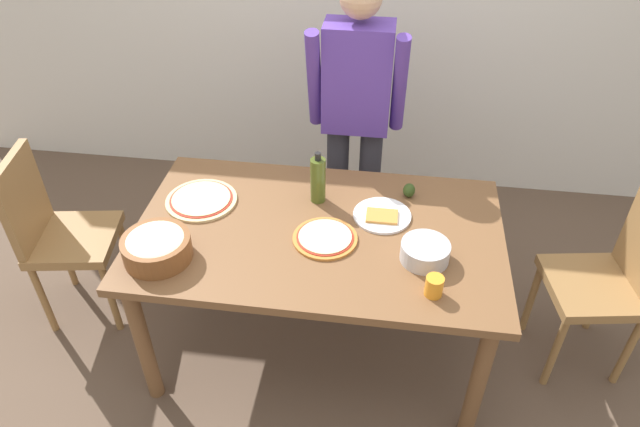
{
  "coord_description": "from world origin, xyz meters",
  "views": [
    {
      "loc": [
        0.27,
        -1.92,
        2.38
      ],
      "look_at": [
        0.0,
        0.05,
        0.81
      ],
      "focal_mm": 32.54,
      "sensor_mm": 36.0,
      "label": 1
    }
  ],
  "objects_px": {
    "olive_oil_bottle": "(318,180)",
    "mixing_bowl_steel": "(425,252)",
    "person_cook": "(356,112)",
    "chair_wooden_left": "(57,230)",
    "plate_with_slice": "(382,215)",
    "popcorn_bowl": "(156,246)",
    "cup_orange": "(434,286)",
    "avocado": "(409,190)",
    "pizza_raw_on_board": "(201,200)",
    "chair_wooden_right": "(612,276)",
    "pizza_cooked_on_tray": "(325,238)",
    "dining_table": "(318,245)"
  },
  "relations": [
    {
      "from": "dining_table",
      "to": "pizza_raw_on_board",
      "type": "bearing_deg",
      "value": 167.28
    },
    {
      "from": "chair_wooden_right",
      "to": "mixing_bowl_steel",
      "type": "xyz_separation_m",
      "value": [
        -0.87,
        -0.25,
        0.26
      ]
    },
    {
      "from": "popcorn_bowl",
      "to": "avocado",
      "type": "height_order",
      "value": "popcorn_bowl"
    },
    {
      "from": "pizza_cooked_on_tray",
      "to": "pizza_raw_on_board",
      "type": "bearing_deg",
      "value": 162.61
    },
    {
      "from": "pizza_cooked_on_tray",
      "to": "plate_with_slice",
      "type": "height_order",
      "value": "plate_with_slice"
    },
    {
      "from": "cup_orange",
      "to": "avocado",
      "type": "relative_size",
      "value": 1.21
    },
    {
      "from": "avocado",
      "to": "pizza_cooked_on_tray",
      "type": "bearing_deg",
      "value": -133.87
    },
    {
      "from": "person_cook",
      "to": "chair_wooden_left",
      "type": "bearing_deg",
      "value": -154.42
    },
    {
      "from": "pizza_raw_on_board",
      "to": "pizza_cooked_on_tray",
      "type": "relative_size",
      "value": 1.18
    },
    {
      "from": "dining_table",
      "to": "mixing_bowl_steel",
      "type": "height_order",
      "value": "mixing_bowl_steel"
    },
    {
      "from": "chair_wooden_right",
      "to": "plate_with_slice",
      "type": "distance_m",
      "value": 1.08
    },
    {
      "from": "chair_wooden_left",
      "to": "pizza_cooked_on_tray",
      "type": "xyz_separation_m",
      "value": [
        1.36,
        -0.14,
        0.23
      ]
    },
    {
      "from": "plate_with_slice",
      "to": "olive_oil_bottle",
      "type": "relative_size",
      "value": 1.02
    },
    {
      "from": "pizza_raw_on_board",
      "to": "olive_oil_bottle",
      "type": "height_order",
      "value": "olive_oil_bottle"
    },
    {
      "from": "chair_wooden_right",
      "to": "avocado",
      "type": "xyz_separation_m",
      "value": [
        -0.94,
        0.18,
        0.25
      ]
    },
    {
      "from": "chair_wooden_left",
      "to": "chair_wooden_right",
      "type": "relative_size",
      "value": 1.0
    },
    {
      "from": "plate_with_slice",
      "to": "mixing_bowl_steel",
      "type": "relative_size",
      "value": 1.3
    },
    {
      "from": "cup_orange",
      "to": "avocado",
      "type": "height_order",
      "value": "cup_orange"
    },
    {
      "from": "popcorn_bowl",
      "to": "cup_orange",
      "type": "distance_m",
      "value": 1.11
    },
    {
      "from": "chair_wooden_left",
      "to": "cup_orange",
      "type": "bearing_deg",
      "value": -12.55
    },
    {
      "from": "olive_oil_bottle",
      "to": "cup_orange",
      "type": "relative_size",
      "value": 3.01
    },
    {
      "from": "plate_with_slice",
      "to": "cup_orange",
      "type": "xyz_separation_m",
      "value": [
        0.22,
        -0.45,
        0.03
      ]
    },
    {
      "from": "pizza_raw_on_board",
      "to": "cup_orange",
      "type": "bearing_deg",
      "value": -23.07
    },
    {
      "from": "pizza_cooked_on_tray",
      "to": "popcorn_bowl",
      "type": "height_order",
      "value": "popcorn_bowl"
    },
    {
      "from": "chair_wooden_right",
      "to": "pizza_raw_on_board",
      "type": "height_order",
      "value": "chair_wooden_right"
    },
    {
      "from": "person_cook",
      "to": "chair_wooden_right",
      "type": "relative_size",
      "value": 1.71
    },
    {
      "from": "pizza_cooked_on_tray",
      "to": "popcorn_bowl",
      "type": "bearing_deg",
      "value": -162.74
    },
    {
      "from": "person_cook",
      "to": "avocado",
      "type": "xyz_separation_m",
      "value": [
        0.29,
        -0.46,
        -0.14
      ]
    },
    {
      "from": "chair_wooden_left",
      "to": "olive_oil_bottle",
      "type": "relative_size",
      "value": 3.71
    },
    {
      "from": "olive_oil_bottle",
      "to": "mixing_bowl_steel",
      "type": "bearing_deg",
      "value": -35.07
    },
    {
      "from": "plate_with_slice",
      "to": "popcorn_bowl",
      "type": "height_order",
      "value": "popcorn_bowl"
    },
    {
      "from": "pizza_raw_on_board",
      "to": "pizza_cooked_on_tray",
      "type": "distance_m",
      "value": 0.63
    },
    {
      "from": "olive_oil_bottle",
      "to": "avocado",
      "type": "relative_size",
      "value": 3.66
    },
    {
      "from": "pizza_cooked_on_tray",
      "to": "olive_oil_bottle",
      "type": "distance_m",
      "value": 0.3
    },
    {
      "from": "pizza_cooked_on_tray",
      "to": "popcorn_bowl",
      "type": "distance_m",
      "value": 0.7
    },
    {
      "from": "pizza_raw_on_board",
      "to": "mixing_bowl_steel",
      "type": "xyz_separation_m",
      "value": [
        1.02,
        -0.26,
        0.03
      ]
    },
    {
      "from": "pizza_cooked_on_tray",
      "to": "cup_orange",
      "type": "relative_size",
      "value": 3.26
    },
    {
      "from": "person_cook",
      "to": "mixing_bowl_steel",
      "type": "xyz_separation_m",
      "value": [
        0.37,
        -0.88,
        -0.14
      ]
    },
    {
      "from": "pizza_cooked_on_tray",
      "to": "cup_orange",
      "type": "height_order",
      "value": "cup_orange"
    },
    {
      "from": "olive_oil_bottle",
      "to": "chair_wooden_left",
      "type": "bearing_deg",
      "value": -174.12
    },
    {
      "from": "chair_wooden_right",
      "to": "olive_oil_bottle",
      "type": "relative_size",
      "value": 3.71
    },
    {
      "from": "person_cook",
      "to": "chair_wooden_left",
      "type": "distance_m",
      "value": 1.61
    },
    {
      "from": "mixing_bowl_steel",
      "to": "chair_wooden_left",
      "type": "bearing_deg",
      "value": 173.28
    },
    {
      "from": "plate_with_slice",
      "to": "popcorn_bowl",
      "type": "bearing_deg",
      "value": -156.22
    },
    {
      "from": "chair_wooden_right",
      "to": "pizza_cooked_on_tray",
      "type": "distance_m",
      "value": 1.32
    },
    {
      "from": "chair_wooden_right",
      "to": "cup_orange",
      "type": "height_order",
      "value": "chair_wooden_right"
    },
    {
      "from": "cup_orange",
      "to": "pizza_cooked_on_tray",
      "type": "bearing_deg",
      "value": 150.05
    },
    {
      "from": "pizza_cooked_on_tray",
      "to": "cup_orange",
      "type": "xyz_separation_m",
      "value": [
        0.45,
        -0.26,
        0.03
      ]
    },
    {
      "from": "pizza_raw_on_board",
      "to": "popcorn_bowl",
      "type": "height_order",
      "value": "popcorn_bowl"
    },
    {
      "from": "person_cook",
      "to": "mixing_bowl_steel",
      "type": "height_order",
      "value": "person_cook"
    }
  ]
}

